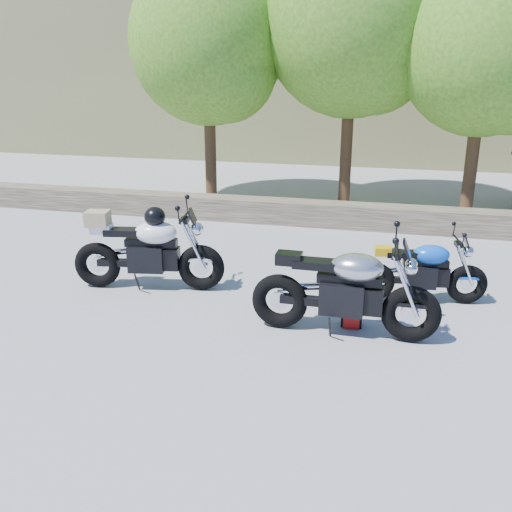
# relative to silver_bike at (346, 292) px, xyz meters

# --- Properties ---
(ground) EXTENTS (90.00, 90.00, 0.00)m
(ground) POSITION_rel_silver_bike_xyz_m (-1.51, -0.39, -0.59)
(ground) COLOR gray
(ground) RESTS_ON ground
(stone_wall) EXTENTS (22.00, 0.55, 0.50)m
(stone_wall) POSITION_rel_silver_bike_xyz_m (-1.51, 5.11, -0.34)
(stone_wall) COLOR #44372D
(stone_wall) RESTS_ON ground
(tree_decid_left) EXTENTS (3.67, 3.67, 5.62)m
(tree_decid_left) POSITION_rel_silver_bike_xyz_m (-3.90, 6.74, 3.05)
(tree_decid_left) COLOR #382314
(tree_decid_left) RESTS_ON ground
(tree_decid_mid) EXTENTS (4.08, 4.08, 6.24)m
(tree_decid_mid) POSITION_rel_silver_bike_xyz_m (-0.60, 7.14, 3.45)
(tree_decid_mid) COLOR #382314
(tree_decid_mid) RESTS_ON ground
(tree_decid_right) EXTENTS (3.54, 3.54, 5.41)m
(tree_decid_right) POSITION_rel_silver_bike_xyz_m (2.20, 6.54, 2.91)
(tree_decid_right) COLOR #382314
(tree_decid_right) RESTS_ON ground
(silver_bike) EXTENTS (2.39, 0.76, 1.20)m
(silver_bike) POSITION_rel_silver_bike_xyz_m (0.00, 0.00, 0.00)
(silver_bike) COLOR black
(silver_bike) RESTS_ON ground
(white_bike) EXTENTS (2.33, 0.76, 1.29)m
(white_bike) POSITION_rel_silver_bike_xyz_m (-3.07, 0.87, 0.05)
(white_bike) COLOR black
(white_bike) RESTS_ON ground
(blue_bike) EXTENTS (1.89, 0.60, 0.95)m
(blue_bike) POSITION_rel_silver_bike_xyz_m (0.98, 1.32, -0.12)
(blue_bike) COLOR black
(blue_bike) RESTS_ON ground
(backpack) EXTENTS (0.28, 0.24, 0.37)m
(backpack) POSITION_rel_silver_bike_xyz_m (0.08, 0.27, -0.41)
(backpack) COLOR black
(backpack) RESTS_ON ground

